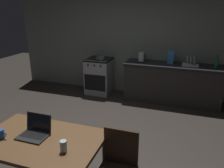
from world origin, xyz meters
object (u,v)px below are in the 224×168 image
object	(u,v)px
electric_kettle	(142,57)
frying_pan	(100,58)
stove_oven	(99,76)
cereal_box	(171,57)
laptop	(35,132)
drinking_glass	(64,146)
chair	(118,165)
coffee_mug	(1,134)
bottle	(217,62)
dining_table	(41,144)
dish_rack	(190,63)

from	to	relation	value
electric_kettle	frying_pan	distance (m)	1.02
stove_oven	cereal_box	world-z (taller)	cereal_box
laptop	drinking_glass	distance (m)	0.49
chair	cereal_box	size ratio (longest dim) A/B	2.95
stove_oven	cereal_box	distance (m)	1.80
chair	coffee_mug	size ratio (longest dim) A/B	7.72
cereal_box	chair	bearing A→B (deg)	-93.96
laptop	bottle	bearing A→B (deg)	58.54
chair	electric_kettle	world-z (taller)	electric_kettle
bottle	frying_pan	distance (m)	2.61
dining_table	coffee_mug	bearing A→B (deg)	-162.81
dining_table	chair	size ratio (longest dim) A/B	1.51
bottle	coffee_mug	distance (m)	4.15
coffee_mug	drinking_glass	world-z (taller)	drinking_glass
coffee_mug	cereal_box	size ratio (longest dim) A/B	0.38
drinking_glass	dining_table	bearing A→B (deg)	161.80
stove_oven	drinking_glass	xyz separation A→B (m)	(1.00, -3.41, 0.36)
electric_kettle	dish_rack	xyz separation A→B (m)	(1.08, 0.00, -0.06)
electric_kettle	dish_rack	size ratio (longest dim) A/B	0.68
laptop	dish_rack	distance (m)	3.63
electric_kettle	bottle	size ratio (longest dim) A/B	0.87
laptop	electric_kettle	bearing A→B (deg)	82.79
chair	frying_pan	distance (m)	3.47
drinking_glass	dish_rack	world-z (taller)	dish_rack
dining_table	bottle	distance (m)	3.83
dining_table	bottle	size ratio (longest dim) A/B	5.03
chair	dish_rack	xyz separation A→B (m)	(0.64, 3.15, 0.43)
frying_pan	drinking_glass	xyz separation A→B (m)	(0.97, -3.39, -0.11)
cereal_box	coffee_mug	bearing A→B (deg)	-113.22
coffee_mug	dish_rack	distance (m)	3.92
bottle	dish_rack	bearing A→B (deg)	174.39
laptop	drinking_glass	bearing A→B (deg)	-17.52
dining_table	frying_pan	world-z (taller)	frying_pan
dining_table	drinking_glass	size ratio (longest dim) A/B	10.67
chair	electric_kettle	xyz separation A→B (m)	(-0.43, 3.15, 0.49)
stove_oven	chair	bearing A→B (deg)	-64.79
dining_table	stove_oven	bearing A→B (deg)	100.90
stove_oven	chair	size ratio (longest dim) A/B	1.00
frying_pan	drinking_glass	size ratio (longest dim) A/B	3.13
chair	stove_oven	bearing A→B (deg)	108.37
dining_table	bottle	world-z (taller)	bottle
chair	laptop	world-z (taller)	laptop
electric_kettle	dining_table	bearing A→B (deg)	-97.22
stove_oven	drinking_glass	distance (m)	3.57
dining_table	bottle	xyz separation A→B (m)	(2.00, 3.25, 0.34)
cereal_box	electric_kettle	bearing A→B (deg)	-178.24
dining_table	cereal_box	xyz separation A→B (m)	(1.07, 3.32, 0.37)
laptop	dish_rack	bearing A→B (deg)	65.73
stove_oven	drinking_glass	world-z (taller)	stove_oven
dining_table	chair	distance (m)	0.88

